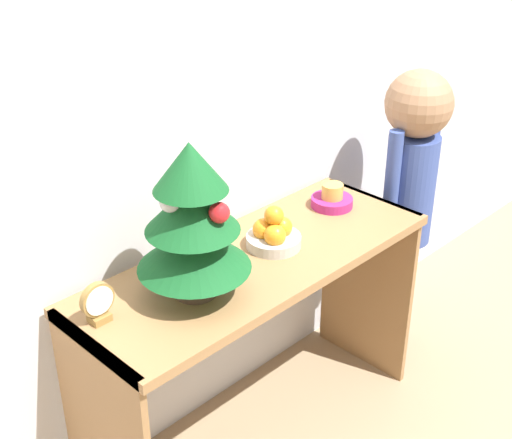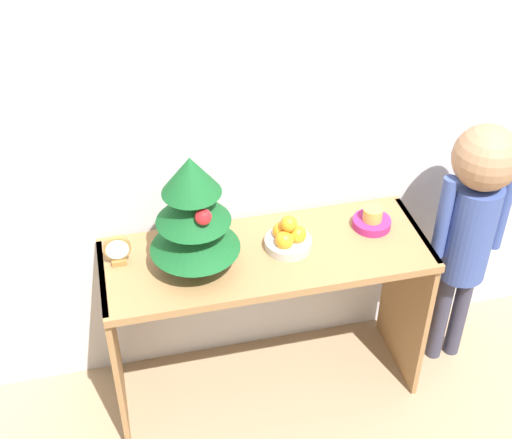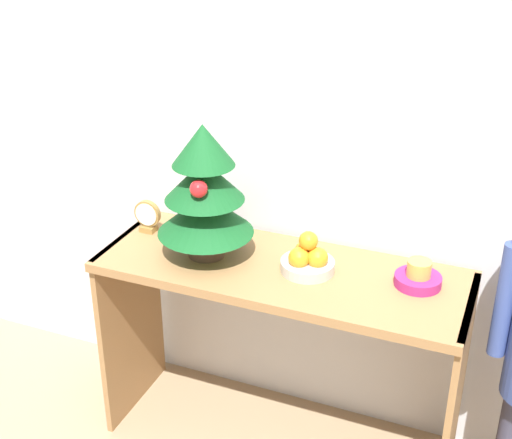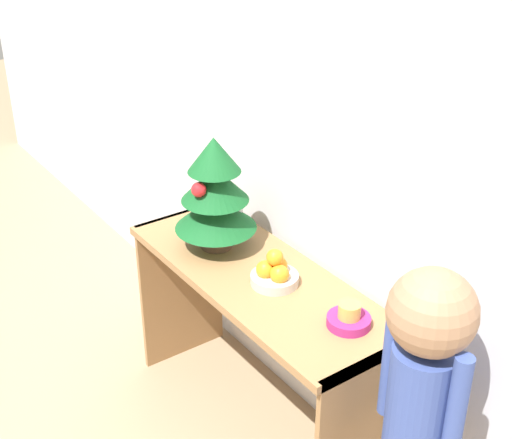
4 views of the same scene
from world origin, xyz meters
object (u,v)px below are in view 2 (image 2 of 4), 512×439
Objects in this scene: singing_bowl at (372,220)px; child_figure at (474,213)px; fruit_bowl at (288,238)px; desk_clock at (117,251)px; mini_tree at (193,214)px.

child_figure is at bearing -10.35° from singing_bowl.
fruit_bowl is 0.59m from desk_clock.
mini_tree is 0.69m from singing_bowl.
fruit_bowl is 0.15× the size of child_figure.
singing_bowl is at bearing 7.73° from fruit_bowl.
mini_tree reaches higher than desk_clock.
child_figure is at bearing -1.82° from fruit_bowl.
desk_clock is at bearing 163.79° from mini_tree.
desk_clock is at bearing 175.12° from fruit_bowl.
child_figure is (0.69, -0.02, 0.01)m from fruit_bowl.
child_figure is at bearing -3.22° from desk_clock.
child_figure reaches higher than desk_clock.
desk_clock is (-0.58, 0.05, 0.01)m from fruit_bowl.
fruit_bowl is at bearing -4.88° from desk_clock.
mini_tree is at bearing -175.77° from fruit_bowl.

